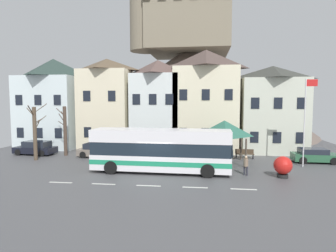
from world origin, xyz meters
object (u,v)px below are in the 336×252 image
parked_car_01 (100,150)px  parked_car_00 (314,156)px  townhouse_03 (206,100)px  parked_car_02 (211,151)px  hilltop_castle (188,87)px  pedestrian_00 (207,156)px  public_bench (245,153)px  flagpole (306,116)px  bare_tree_00 (35,132)px  pedestrian_01 (246,164)px  townhouse_00 (54,103)px  parked_car_03 (36,148)px  bare_tree_01 (65,130)px  pedestrian_02 (219,157)px  townhouse_04 (272,109)px  townhouse_02 (158,105)px  harbour_buoy (283,166)px  transit_bus (161,151)px  bus_shelter (224,129)px  townhouse_01 (107,104)px

parked_car_01 → parked_car_00: bearing=6.2°
townhouse_03 → parked_car_02: townhouse_03 is taller
hilltop_castle → parked_car_00: 27.65m
parked_car_00 → parked_car_01: 19.86m
pedestrian_00 → public_bench: size_ratio=0.88×
flagpole → bare_tree_00: size_ratio=1.39×
pedestrian_01 → townhouse_00: bearing=151.1°
hilltop_castle → parked_car_01: hilltop_castle is taller
parked_car_03 → bare_tree_01: (3.26, -0.09, 1.85)m
bare_tree_01 → pedestrian_02: bearing=-13.5°
townhouse_00 → hilltop_castle: hilltop_castle is taller
bare_tree_00 → townhouse_00: bearing=106.8°
townhouse_04 → pedestrian_00: bearing=-129.6°
public_bench → pedestrian_02: bearing=-121.1°
bare_tree_01 → flagpole: bearing=-6.0°
townhouse_02 → harbour_buoy: size_ratio=6.55×
townhouse_00 → bare_tree_01: townhouse_00 is taller
pedestrian_01 → parked_car_02: bearing=110.7°
parked_car_00 → parked_car_03: bearing=179.7°
parked_car_03 → transit_bus: bearing=162.3°
townhouse_03 → pedestrian_01: 12.91m
parked_car_00 → pedestrian_01: 8.58m
hilltop_castle → parked_car_03: hilltop_castle is taller
transit_bus → bus_shelter: 6.53m
townhouse_00 → townhouse_02: bearing=-1.1°
townhouse_01 → bus_shelter: size_ratio=2.71×
townhouse_01 → townhouse_04: townhouse_01 is taller
transit_bus → parked_car_03: size_ratio=2.52×
transit_bus → bus_shelter: size_ratio=2.82×
pedestrian_02 → flagpole: (7.03, 1.28, 3.31)m
transit_bus → bare_tree_01: 12.01m
parked_car_03 → townhouse_01: bearing=-136.8°
transit_bus → parked_car_02: (3.90, 6.28, -0.97)m
townhouse_02 → townhouse_03: townhouse_03 is taller
townhouse_01 → public_bench: bearing=-15.6°
townhouse_00 → parked_car_00: 28.83m
public_bench → bare_tree_01: bare_tree_01 is taller
townhouse_03 → pedestrian_01: bearing=-75.7°
townhouse_00 → bare_tree_00: (2.53, -8.36, -2.64)m
parked_car_03 → pedestrian_02: size_ratio=2.68×
townhouse_04 → bare_tree_00: (-22.64, -7.49, -1.99)m
parked_car_01 → pedestrian_01: (13.17, -5.44, 0.17)m
transit_bus → pedestrian_02: bearing=25.7°
flagpole → townhouse_02: bearing=149.9°
pedestrian_00 → bare_tree_01: size_ratio=0.31×
hilltop_castle → parked_car_02: size_ratio=9.69×
townhouse_01 → parked_car_03: size_ratio=2.42×
transit_bus → parked_car_03: 15.00m
parked_car_00 → pedestrian_02: bearing=-158.7°
pedestrian_02 → bare_tree_00: size_ratio=0.30×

